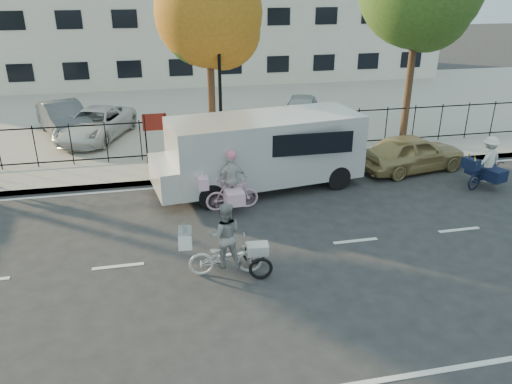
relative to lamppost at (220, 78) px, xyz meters
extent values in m
plane|color=#333334|center=(-0.50, -6.80, -3.11)|extent=(120.00, 120.00, 0.00)
cube|color=#A8A399|center=(-0.50, -1.75, -3.04)|extent=(60.00, 0.10, 0.15)
cube|color=#A8A399|center=(-0.50, -0.70, -3.04)|extent=(60.00, 2.20, 0.15)
cube|color=#A8A399|center=(-0.50, 8.20, -3.04)|extent=(60.00, 15.60, 0.15)
cube|color=silver|center=(-0.50, 18.20, -0.11)|extent=(34.00, 10.00, 6.00)
cylinder|color=black|center=(0.00, 0.00, -0.96)|extent=(0.12, 0.12, 4.00)
sphere|color=white|center=(0.00, 0.00, 1.19)|extent=(0.36, 0.36, 0.36)
cylinder|color=black|center=(-2.70, 0.00, -2.06)|extent=(0.06, 0.06, 1.80)
cylinder|color=black|center=(-2.00, 0.00, -2.06)|extent=(0.06, 0.06, 1.80)
cube|color=#59140F|center=(-2.35, 0.00, -1.46)|extent=(0.85, 0.04, 0.60)
imported|color=silver|center=(-1.04, -7.62, -2.67)|extent=(1.74, 0.75, 0.89)
imported|color=white|center=(-1.04, -7.62, -2.12)|extent=(0.81, 0.66, 1.55)
cube|color=white|center=(-1.92, -7.53, -2.13)|extent=(0.35, 0.57, 0.35)
cone|color=white|center=(-1.92, -7.41, -1.89)|extent=(0.14, 0.14, 0.18)
cone|color=white|center=(-1.92, -7.65, -1.89)|extent=(0.14, 0.14, 0.18)
torus|color=black|center=(-0.30, -8.03, -2.84)|extent=(0.56, 0.13, 0.55)
torus|color=black|center=(-0.30, -7.34, -2.84)|extent=(0.56, 0.13, 0.55)
cube|color=white|center=(-0.30, -7.69, -2.52)|extent=(0.52, 0.39, 0.25)
imported|color=#EEB5CC|center=(-0.31, -4.20, -2.64)|extent=(1.60, 0.52, 0.95)
imported|color=silver|center=(-0.31, -4.20, -2.16)|extent=(0.89, 0.40, 1.49)
cube|color=#E8B0CA|center=(-1.16, -4.24, -2.16)|extent=(0.31, 0.53, 0.34)
cone|color=silver|center=(-1.16, -4.24, -1.86)|extent=(0.11, 0.11, 0.30)
cube|color=#E8B0CA|center=(-0.31, -4.20, -2.59)|extent=(0.58, 1.26, 0.38)
sphere|color=pink|center=(-0.31, -4.20, -1.42)|extent=(0.27, 0.27, 0.27)
imported|color=black|center=(8.04, -4.20, -2.68)|extent=(1.73, 1.05, 0.86)
imported|color=white|center=(8.04, -4.20, -2.15)|extent=(1.10, 0.83, 1.50)
cube|color=black|center=(7.23, -4.47, -2.16)|extent=(0.44, 0.59, 0.34)
cone|color=gold|center=(7.23, -4.30, -1.97)|extent=(0.11, 0.22, 0.31)
cone|color=gold|center=(7.23, -4.64, -1.97)|extent=(0.11, 0.22, 0.31)
cube|color=black|center=(8.04, -4.20, -2.59)|extent=(0.89, 1.34, 0.38)
cube|color=silver|center=(1.04, -2.70, -1.77)|extent=(6.30, 3.09, 2.01)
cube|color=silver|center=(-2.26, -2.70, -2.33)|extent=(0.87, 2.24, 0.89)
cylinder|color=black|center=(-1.09, -3.68, -2.72)|extent=(0.82, 0.40, 0.78)
cylinder|color=black|center=(-1.09, -1.71, -2.72)|extent=(0.82, 0.40, 0.78)
cylinder|color=black|center=(3.16, -3.68, -2.72)|extent=(0.82, 0.40, 0.78)
cylinder|color=black|center=(3.16, -1.71, -2.72)|extent=(0.82, 0.40, 0.78)
imported|color=tan|center=(6.44, -2.30, -2.45)|extent=(4.08, 2.21, 1.32)
imported|color=silver|center=(-4.73, 3.49, -2.34)|extent=(3.50, 4.92, 1.25)
imported|color=#4E5256|center=(-6.04, 4.30, -2.27)|extent=(2.90, 4.44, 1.38)
imported|color=#B5B9BD|center=(4.22, 3.91, -2.31)|extent=(2.78, 4.10, 1.30)
cylinder|color=#442D1D|center=(-0.14, 1.40, -0.85)|extent=(0.28, 0.28, 4.53)
sphere|color=#9F6219|center=(-0.14, 1.40, 2.06)|extent=(3.88, 3.88, 3.88)
sphere|color=#9F6219|center=(0.36, 1.60, 1.42)|extent=(2.85, 2.85, 2.85)
cylinder|color=#442D1D|center=(7.54, 0.50, -0.45)|extent=(0.28, 0.28, 5.33)
sphere|color=#385B1E|center=(8.04, 0.70, 2.21)|extent=(3.35, 3.35, 3.35)
camera|label=1|loc=(-2.41, -17.44, 3.17)|focal=35.00mm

